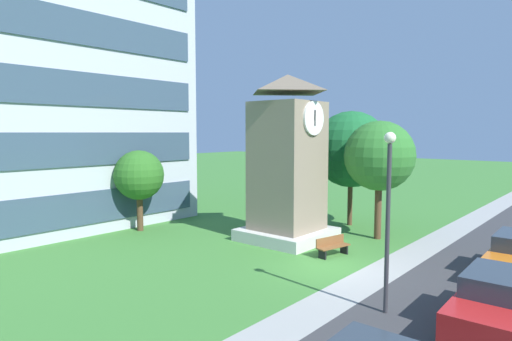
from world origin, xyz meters
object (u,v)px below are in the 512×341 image
clock_tower (287,168)px  parked_car_red (497,301)px  tree_streetside (351,149)px  park_bench (332,246)px  tree_near_tower (139,175)px  street_lamp (388,202)px  tree_by_building (379,156)px

clock_tower → parked_car_red: bearing=-113.1°
tree_streetside → parked_car_red: size_ratio=1.45×
clock_tower → parked_car_red: size_ratio=1.79×
park_bench → tree_near_tower: bearing=103.7°
street_lamp → tree_by_building: (8.86, 4.38, 0.89)m
clock_tower → street_lamp: 9.71m
street_lamp → park_bench: bearing=45.7°
tree_streetside → tree_near_tower: bearing=137.4°
tree_near_tower → parked_car_red: size_ratio=0.97×
clock_tower → street_lamp: (-5.53, -7.97, -0.26)m
tree_near_tower → parked_car_red: tree_near_tower is taller
park_bench → street_lamp: size_ratio=0.33×
park_bench → tree_by_building: bearing=-2.1°
street_lamp → parked_car_red: size_ratio=1.18×
clock_tower → parked_car_red: 12.23m
tree_by_building → parked_car_red: size_ratio=1.31×
clock_tower → park_bench: (-1.09, -3.42, -3.36)m
tree_near_tower → tree_by_building: 13.49m
tree_near_tower → tree_streetside: size_ratio=0.67×
parked_car_red → park_bench: bearing=64.6°
tree_by_building → tree_streetside: bearing=52.7°
park_bench → tree_streetside: 8.24m
street_lamp → parked_car_red: 4.09m
street_lamp → tree_near_tower: size_ratio=1.22×
tree_streetside → tree_by_building: bearing=-127.3°
park_bench → tree_near_tower: (-2.74, 11.20, 2.76)m
parked_car_red → tree_streetside: bearing=45.1°
clock_tower → parked_car_red: clock_tower is taller
street_lamp → tree_streetside: 13.20m
tree_near_tower → street_lamp: bearing=-96.2°
clock_tower → street_lamp: size_ratio=1.52×
clock_tower → tree_by_building: (3.32, -3.59, 0.62)m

